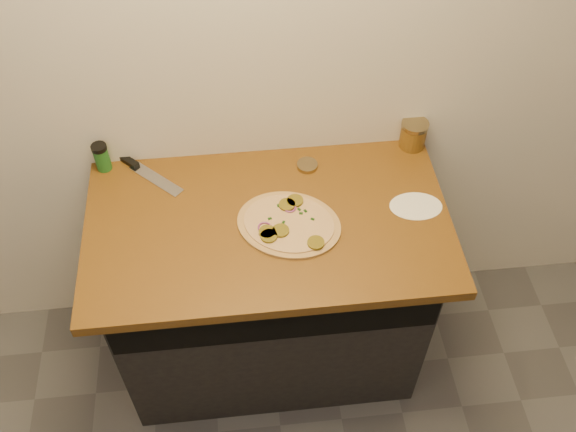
{
  "coord_description": "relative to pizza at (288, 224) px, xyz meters",
  "views": [
    {
      "loc": [
        -0.08,
        0.07,
        2.51
      ],
      "look_at": [
        0.06,
        1.39,
        0.95
      ],
      "focal_mm": 40.0,
      "sensor_mm": 36.0,
      "label": 1
    }
  ],
  "objects": [
    {
      "name": "spice_shaker",
      "position": [
        -0.61,
        0.33,
        0.05
      ],
      "size": [
        0.05,
        0.05,
        0.11
      ],
      "color": "#1E5F21",
      "rests_on": "countertop"
    },
    {
      "name": "cabinet",
      "position": [
        -0.06,
        0.06,
        -0.48
      ],
      "size": [
        1.1,
        0.6,
        0.86
      ],
      "primitive_type": "cube",
      "color": "black",
      "rests_on": "ground"
    },
    {
      "name": "salsa_jar",
      "position": [
        0.49,
        0.33,
        0.05
      ],
      "size": [
        0.1,
        0.1,
        0.11
      ],
      "color": "#9B1C0F",
      "rests_on": "countertop"
    },
    {
      "name": "countertop",
      "position": [
        -0.06,
        0.03,
        -0.03
      ],
      "size": [
        1.2,
        0.7,
        0.04
      ],
      "primitive_type": "cube",
      "color": "brown",
      "rests_on": "cabinet"
    },
    {
      "name": "mason_jar_lid",
      "position": [
        0.09,
        0.26,
        -0.0
      ],
      "size": [
        0.09,
        0.09,
        0.02
      ],
      "primitive_type": "cylinder",
      "rotation": [
        0.0,
        0.0,
        0.35
      ],
      "color": "#8F7C53",
      "rests_on": "countertop"
    },
    {
      "name": "flour_spill",
      "position": [
        0.43,
        0.04,
        -0.01
      ],
      "size": [
        0.19,
        0.19,
        0.0
      ],
      "primitive_type": "cylinder",
      "rotation": [
        0.0,
        0.0,
        -0.06
      ],
      "color": "white",
      "rests_on": "countertop"
    },
    {
      "name": "chefs_knife",
      "position": [
        -0.49,
        0.31,
        -0.0
      ],
      "size": [
        0.26,
        0.25,
        0.02
      ],
      "color": "#B7BAC1",
      "rests_on": "countertop"
    },
    {
      "name": "pizza",
      "position": [
        0.0,
        0.0,
        0.0
      ],
      "size": [
        0.44,
        0.44,
        0.02
      ],
      "color": "tan",
      "rests_on": "countertop"
    }
  ]
}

